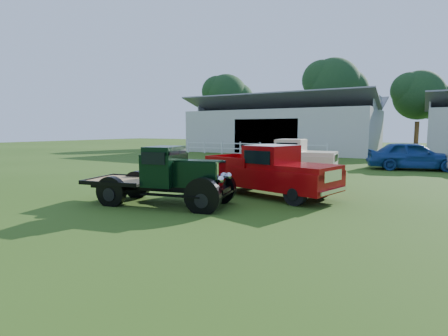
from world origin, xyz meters
The scene contains 10 objects.
ground centered at (0.00, 0.00, 0.00)m, with size 120.00×120.00×0.00m, color #28470F.
shed_left centered at (-7.00, 26.00, 2.80)m, with size 18.80×10.20×5.60m, color #9B9B9B, non-canonical shape.
fence_rail centered at (-8.00, 20.00, 0.60)m, with size 14.20×0.16×1.20m, color white, non-canonical shape.
tree_a centered at (-18.00, 33.00, 5.25)m, with size 6.30×6.30×10.50m, color black, non-canonical shape.
tree_b centered at (-4.00, 34.00, 5.75)m, with size 6.90×6.90×11.50m, color black, non-canonical shape.
tree_c centered at (5.00, 33.00, 4.50)m, with size 5.40×5.40×9.00m, color black, non-canonical shape.
vintage_flatbed centered at (-1.04, -0.49, 0.91)m, with size 4.59×1.82×1.82m, color black, non-canonical shape.
red_pickup centered at (1.28, 2.51, 0.91)m, with size 4.99×1.92×1.82m, color #8F0608, non-canonical shape.
white_pickup centered at (-0.14, 8.50, 0.90)m, with size 4.89×1.90×1.80m, color beige, non-canonical shape.
misc_car_blue centered at (5.33, 14.07, 0.83)m, with size 1.95×4.86×1.65m, color navy.
Camera 1 is at (6.05, -8.84, 2.34)m, focal length 28.00 mm.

